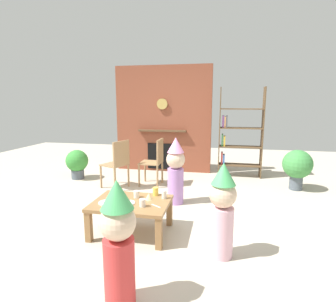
% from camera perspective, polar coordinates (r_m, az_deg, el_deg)
% --- Properties ---
extents(ground_plane, '(12.00, 12.00, 0.00)m').
position_cam_1_polar(ground_plane, '(3.92, -3.40, -13.58)').
color(ground_plane, '#BCB29E').
extents(brick_fireplace_feature, '(2.20, 0.28, 2.40)m').
position_cam_1_polar(brick_fireplace_feature, '(6.22, -1.01, 6.67)').
color(brick_fireplace_feature, brown).
rests_on(brick_fireplace_feature, ground_plane).
extents(bookshelf, '(0.90, 0.28, 1.90)m').
position_cam_1_polar(bookshelf, '(5.91, 14.46, 3.17)').
color(bookshelf, brown).
rests_on(bookshelf, ground_plane).
extents(coffee_table, '(0.92, 0.69, 0.40)m').
position_cam_1_polar(coffee_table, '(3.36, -7.81, -11.61)').
color(coffee_table, olive).
rests_on(coffee_table, ground_plane).
extents(paper_cup_near_left, '(0.07, 0.07, 0.09)m').
position_cam_1_polar(paper_cup_near_left, '(3.44, -6.71, -9.10)').
color(paper_cup_near_left, silver).
rests_on(paper_cup_near_left, coffee_table).
extents(paper_cup_near_right, '(0.07, 0.07, 0.09)m').
position_cam_1_polar(paper_cup_near_right, '(3.15, -5.45, -10.91)').
color(paper_cup_near_right, silver).
rests_on(paper_cup_near_right, coffee_table).
extents(paper_cup_center, '(0.06, 0.06, 0.10)m').
position_cam_1_polar(paper_cup_center, '(3.38, -0.84, -9.22)').
color(paper_cup_center, silver).
rests_on(paper_cup_center, coffee_table).
extents(paper_cup_far_left, '(0.07, 0.07, 0.11)m').
position_cam_1_polar(paper_cup_far_left, '(3.49, -2.66, -8.56)').
color(paper_cup_far_left, '#F2CC4C').
rests_on(paper_cup_far_left, coffee_table).
extents(paper_plate_front, '(0.18, 0.18, 0.01)m').
position_cam_1_polar(paper_plate_front, '(3.28, -8.60, -10.84)').
color(paper_plate_front, white).
rests_on(paper_plate_front, coffee_table).
extents(paper_plate_rear, '(0.20, 0.20, 0.01)m').
position_cam_1_polar(paper_plate_rear, '(3.34, -12.83, -10.63)').
color(paper_plate_rear, white).
rests_on(paper_plate_rear, coffee_table).
extents(birthday_cake_slice, '(0.10, 0.10, 0.08)m').
position_cam_1_polar(birthday_cake_slice, '(3.36, -4.06, -9.57)').
color(birthday_cake_slice, '#EAC68C').
rests_on(birthday_cake_slice, coffee_table).
extents(table_fork, '(0.13, 0.10, 0.01)m').
position_cam_1_polar(table_fork, '(3.17, -2.57, -11.57)').
color(table_fork, silver).
rests_on(table_fork, coffee_table).
extents(child_with_cone_hat, '(0.28, 0.28, 1.02)m').
position_cam_1_polar(child_with_cone_hat, '(2.21, -10.50, -18.13)').
color(child_with_cone_hat, '#D13838').
rests_on(child_with_cone_hat, ground_plane).
extents(child_in_pink, '(0.28, 0.28, 1.00)m').
position_cam_1_polar(child_in_pink, '(2.84, 11.46, -11.79)').
color(child_in_pink, '#EAB2C6').
rests_on(child_in_pink, ground_plane).
extents(child_by_the_chairs, '(0.29, 0.29, 1.06)m').
position_cam_1_polar(child_by_the_chairs, '(4.21, 1.63, -3.85)').
color(child_by_the_chairs, '#B27FCC').
rests_on(child_by_the_chairs, ground_plane).
extents(dining_chair_left, '(0.52, 0.52, 0.90)m').
position_cam_1_polar(dining_chair_left, '(5.04, -10.59, -2.20)').
color(dining_chair_left, '#9E7A51').
rests_on(dining_chair_left, ground_plane).
extents(dining_chair_middle, '(0.41, 0.41, 0.90)m').
position_cam_1_polar(dining_chair_middle, '(5.15, -2.70, -1.77)').
color(dining_chair_middle, '#9E7A51').
rests_on(dining_chair_middle, ground_plane).
extents(potted_plant_tall, '(0.52, 0.52, 0.74)m').
position_cam_1_polar(potted_plant_tall, '(5.43, 25.77, -2.83)').
color(potted_plant_tall, '#4C5660').
rests_on(potted_plant_tall, ground_plane).
extents(potted_plant_short, '(0.46, 0.46, 0.61)m').
position_cam_1_polar(potted_plant_short, '(5.92, -18.75, -2.30)').
color(potted_plant_short, '#4C5660').
rests_on(potted_plant_short, ground_plane).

